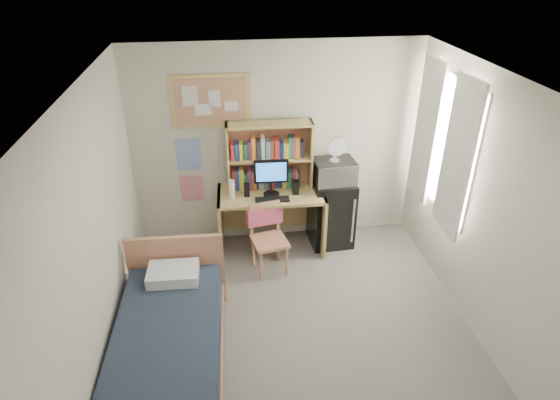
{
  "coord_description": "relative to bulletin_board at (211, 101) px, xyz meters",
  "views": [
    {
      "loc": [
        -0.66,
        -3.35,
        3.58
      ],
      "look_at": [
        -0.07,
        1.2,
        1.02
      ],
      "focal_mm": 30.0,
      "sensor_mm": 36.0,
      "label": 1
    }
  ],
  "objects": [
    {
      "name": "pillow",
      "position": [
        -0.48,
        -1.53,
        -1.32
      ],
      "size": [
        0.52,
        0.37,
        0.12
      ],
      "primitive_type": "cube",
      "rotation": [
        0.0,
        0.0,
        -0.03
      ],
      "color": "white",
      "rests_on": "bed"
    },
    {
      "name": "mini_fridge",
      "position": [
        1.46,
        -0.27,
        -1.47
      ],
      "size": [
        0.56,
        0.56,
        0.9
      ],
      "primitive_type": "cube",
      "rotation": [
        0.0,
        0.0,
        0.06
      ],
      "color": "black",
      "rests_on": "floor"
    },
    {
      "name": "desk",
      "position": [
        0.67,
        -0.34,
        -1.5
      ],
      "size": [
        1.35,
        0.71,
        0.83
      ],
      "primitive_type": "cube",
      "rotation": [
        0.0,
        0.0,
        -0.03
      ],
      "color": "tan",
      "rests_on": "floor"
    },
    {
      "name": "window_unit",
      "position": [
        2.53,
        -0.88,
        -0.32
      ],
      "size": [
        0.1,
        1.4,
        1.7
      ],
      "primitive_type": "cube",
      "color": "white",
      "rests_on": "wall_right"
    },
    {
      "name": "speaker_right",
      "position": [
        0.96,
        -0.41,
        -1.0
      ],
      "size": [
        0.08,
        0.08,
        0.18
      ],
      "primitive_type": "cube",
      "rotation": [
        0.0,
        0.0,
        -0.03
      ],
      "color": "black",
      "rests_on": "desk"
    },
    {
      "name": "water_bottle",
      "position": [
        0.18,
        -0.42,
        -0.97
      ],
      "size": [
        0.07,
        0.07,
        0.24
      ],
      "primitive_type": "cylinder",
      "rotation": [
        0.0,
        0.0,
        -0.03
      ],
      "color": "white",
      "rests_on": "desk"
    },
    {
      "name": "keyboard",
      "position": [
        0.66,
        -0.54,
        -1.08
      ],
      "size": [
        0.42,
        0.15,
        0.02
      ],
      "primitive_type": "cube",
      "rotation": [
        0.0,
        0.0,
        -0.03
      ],
      "color": "black",
      "rests_on": "desk"
    },
    {
      "name": "desk_fan",
      "position": [
        1.46,
        -0.29,
        -0.58
      ],
      "size": [
        0.25,
        0.25,
        0.29
      ],
      "primitive_type": "cylinder",
      "rotation": [
        0.0,
        0.0,
        0.06
      ],
      "color": "white",
      "rests_on": "microwave"
    },
    {
      "name": "curtain_left",
      "position": [
        2.5,
        -1.28,
        -0.32
      ],
      "size": [
        0.04,
        0.55,
        1.7
      ],
      "primitive_type": "cube",
      "color": "white",
      "rests_on": "wall_right"
    },
    {
      "name": "speaker_left",
      "position": [
        0.36,
        -0.39,
        -1.01
      ],
      "size": [
        0.07,
        0.07,
        0.17
      ],
      "primitive_type": "cube",
      "rotation": [
        0.0,
        0.0,
        -0.03
      ],
      "color": "black",
      "rests_on": "desk"
    },
    {
      "name": "microwave",
      "position": [
        1.46,
        -0.29,
        -0.87
      ],
      "size": [
        0.53,
        0.41,
        0.29
      ],
      "primitive_type": "cube",
      "rotation": [
        0.0,
        0.0,
        0.06
      ],
      "color": "silver",
      "rests_on": "mini_fridge"
    },
    {
      "name": "poster_japan",
      "position": [
        -0.32,
        0.01,
        -1.14
      ],
      "size": [
        0.28,
        0.01,
        0.36
      ],
      "primitive_type": "cube",
      "color": "#C52242",
      "rests_on": "wall_back"
    },
    {
      "name": "wall_back",
      "position": [
        0.78,
        0.02,
        -0.62
      ],
      "size": [
        3.6,
        0.04,
        2.6
      ],
      "primitive_type": "cube",
      "color": "beige",
      "rests_on": "floor"
    },
    {
      "name": "bed",
      "position": [
        -0.5,
        -2.28,
        -1.65
      ],
      "size": [
        1.05,
        1.99,
        0.54
      ],
      "primitive_type": "cube",
      "rotation": [
        0.0,
        0.0,
        -0.03
      ],
      "color": "#1A222F",
      "rests_on": "floor"
    },
    {
      "name": "hutch",
      "position": [
        0.67,
        -0.19,
        -0.66
      ],
      "size": [
        1.05,
        0.3,
        0.86
      ],
      "primitive_type": "cube",
      "rotation": [
        0.0,
        0.0,
        -0.03
      ],
      "color": "tan",
      "rests_on": "desk"
    },
    {
      "name": "bulletin_board",
      "position": [
        0.0,
        0.0,
        0.0
      ],
      "size": [
        0.94,
        0.03,
        0.64
      ],
      "primitive_type": "cube",
      "color": "tan",
      "rests_on": "wall_back"
    },
    {
      "name": "wall_left",
      "position": [
        -1.02,
        -2.08,
        -0.62
      ],
      "size": [
        0.04,
        4.2,
        2.6
      ],
      "primitive_type": "cube",
      "color": "beige",
      "rests_on": "floor"
    },
    {
      "name": "curtain_right",
      "position": [
        2.5,
        -0.48,
        -0.32
      ],
      "size": [
        0.04,
        0.55,
        1.7
      ],
      "primitive_type": "cube",
      "color": "white",
      "rests_on": "wall_right"
    },
    {
      "name": "poster_wave",
      "position": [
        -0.32,
        0.01,
        -0.67
      ],
      "size": [
        0.3,
        0.01,
        0.42
      ],
      "primitive_type": "cube",
      "color": "#2B47AC",
      "rests_on": "wall_back"
    },
    {
      "name": "desk_chair",
      "position": [
        0.59,
        -0.81,
        -1.48
      ],
      "size": [
        0.52,
        0.52,
        0.87
      ],
      "primitive_type": "cube",
      "rotation": [
        0.0,
        0.0,
        0.21
      ],
      "color": "tan",
      "rests_on": "floor"
    },
    {
      "name": "wall_right",
      "position": [
        2.58,
        -2.08,
        -0.62
      ],
      "size": [
        0.04,
        4.2,
        2.6
      ],
      "primitive_type": "cube",
      "color": "beige",
      "rests_on": "floor"
    },
    {
      "name": "hoodie",
      "position": [
        0.55,
        -0.62,
        -1.25
      ],
      "size": [
        0.45,
        0.22,
        0.21
      ],
      "primitive_type": "cube",
      "rotation": [
        0.0,
        0.0,
        0.21
      ],
      "color": "#E25670",
      "rests_on": "desk_chair"
    },
    {
      "name": "monitor",
      "position": [
        0.66,
        -0.4,
        -0.87
      ],
      "size": [
        0.42,
        0.05,
        0.44
      ],
      "primitive_type": "cube",
      "rotation": [
        0.0,
        0.0,
        -0.03
      ],
      "color": "black",
      "rests_on": "desk"
    },
    {
      "name": "ceiling",
      "position": [
        0.78,
        -2.08,
        0.68
      ],
      "size": [
        3.6,
        4.2,
        0.02
      ],
      "primitive_type": "cube",
      "color": "white",
      "rests_on": "wall_back"
    },
    {
      "name": "floor",
      "position": [
        0.78,
        -2.08,
        -1.93
      ],
      "size": [
        3.6,
        4.2,
        0.02
      ],
      "primitive_type": "cube",
      "color": "gray",
      "rests_on": "ground"
    }
  ]
}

